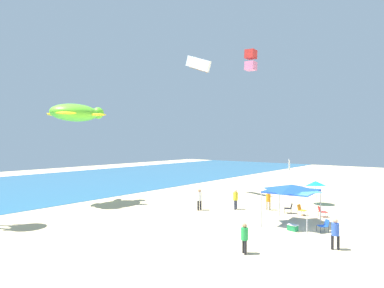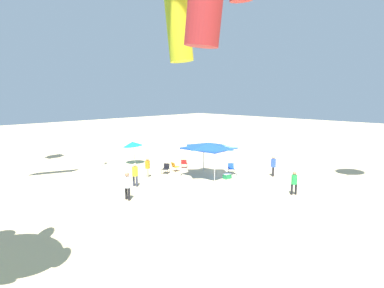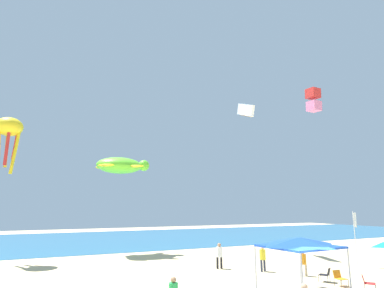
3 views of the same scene
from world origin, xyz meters
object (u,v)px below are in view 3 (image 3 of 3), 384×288
folding_chair_left_of_tent (367,282)px  banner_flag (355,233)px  person_by_tent (263,256)px  kite_box_red (313,100)px  folding_chair_near_cooler (339,277)px  kite_octopus_yellow (9,130)px  kite_turtle_lime (121,166)px  canopy_tent (300,243)px  kite_parafoil_white (246,110)px  folding_chair_facing_ocean (326,274)px  person_kite_handler (303,261)px  person_far_stroller (219,254)px

folding_chair_left_of_tent → banner_flag: size_ratio=0.20×
person_by_tent → kite_box_red: 18.78m
folding_chair_near_cooler → kite_octopus_yellow: 27.23m
folding_chair_near_cooler → folding_chair_left_of_tent: (0.36, -1.46, 0.00)m
banner_flag → kite_turtle_lime: (-14.84, 14.26, 6.01)m
canopy_tent → kite_parafoil_white: (6.19, 13.12, 11.68)m
folding_chair_facing_ocean → person_kite_handler: person_kite_handler is taller
folding_chair_near_cooler → kite_box_red: kite_box_red is taller
folding_chair_near_cooler → person_far_stroller: bearing=123.7°
folding_chair_left_of_tent → kite_octopus_yellow: size_ratio=0.17×
kite_octopus_yellow → folding_chair_near_cooler: bearing=102.0°
folding_chair_near_cooler → person_by_tent: bearing=112.6°
person_far_stroller → kite_parafoil_white: kite_parafoil_white is taller
canopy_tent → folding_chair_facing_ocean: canopy_tent is taller
folding_chair_near_cooler → person_far_stroller: (-3.56, 7.38, 0.57)m
kite_box_red → kite_octopus_yellow: bearing=163.3°
folding_chair_left_of_tent → kite_box_red: kite_box_red is taller
person_by_tent → kite_box_red: size_ratio=0.69×
canopy_tent → kite_box_red: size_ratio=1.49×
person_far_stroller → kite_parafoil_white: size_ratio=0.44×
canopy_tent → folding_chair_left_of_tent: size_ratio=4.54×
person_kite_handler → kite_parafoil_white: (2.70, 9.65, 13.31)m
folding_chair_facing_ocean → kite_octopus_yellow: (-18.63, 15.98, 10.41)m
person_by_tent → kite_turtle_lime: (-7.32, 12.65, 7.44)m
kite_parafoil_white → folding_chair_near_cooler: bearing=-0.3°
person_by_tent → kite_parafoil_white: (4.18, 7.34, 13.24)m
folding_chair_facing_ocean → banner_flag: banner_flag is taller
person_kite_handler → kite_box_red: bearing=72.4°
folding_chair_near_cooler → folding_chair_left_of_tent: size_ratio=1.00×
banner_flag → person_far_stroller: 10.53m
folding_chair_facing_ocean → folding_chair_near_cooler: bearing=58.7°
person_far_stroller → person_kite_handler: bearing=-48.8°
person_far_stroller → kite_turtle_lime: (-5.12, 10.45, 7.39)m
folding_chair_left_of_tent → person_far_stroller: person_far_stroller is taller
kite_box_red → kite_parafoil_white: (-6.80, 2.71, -1.28)m
person_kite_handler → person_by_tent: bearing=158.9°
folding_chair_near_cooler → folding_chair_facing_ocean: same height
banner_flag → person_kite_handler: 6.26m
folding_chair_left_of_tent → person_by_tent: size_ratio=0.48×
kite_box_red → person_far_stroller: bearing=-172.0°
folding_chair_left_of_tent → folding_chair_near_cooler: bearing=66.0°
folding_chair_left_of_tent → person_far_stroller: bearing=76.0°
kite_parafoil_white → banner_flag: bearing=32.9°
person_by_tent → banner_flag: bearing=-21.9°
banner_flag → kite_parafoil_white: kite_parafoil_white is taller
folding_chair_near_cooler → kite_parafoil_white: size_ratio=0.20×
canopy_tent → folding_chair_left_of_tent: canopy_tent is taller
kite_parafoil_white → kite_octopus_yellow: bearing=-89.3°
folding_chair_left_of_tent → folding_chair_facing_ocean: bearing=59.5°
person_far_stroller → folding_chair_near_cooler: bearing=-62.3°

